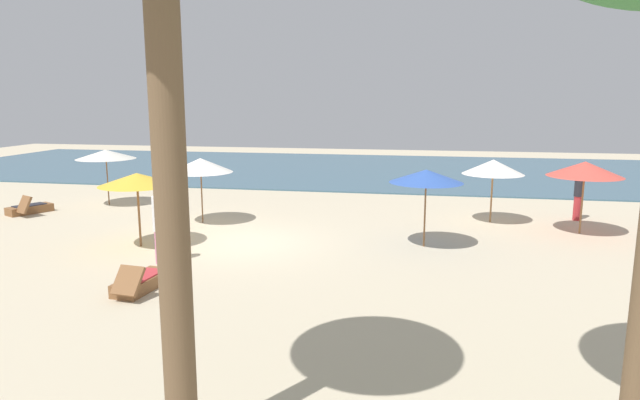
{
  "coord_description": "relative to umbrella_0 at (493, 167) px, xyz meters",
  "views": [
    {
      "loc": [
        5.0,
        -14.62,
        4.11
      ],
      "look_at": [
        2.0,
        1.3,
        1.1
      ],
      "focal_mm": 30.91,
      "sensor_mm": 36.0,
      "label": 1
    }
  ],
  "objects": [
    {
      "name": "ground_plane",
      "position": [
        -7.28,
        -4.18,
        -1.87
      ],
      "size": [
        60.0,
        60.0,
        0.0
      ],
      "primitive_type": "plane",
      "color": "beige"
    },
    {
      "name": "ocean_water",
      "position": [
        -7.28,
        12.82,
        -1.84
      ],
      "size": [
        48.0,
        16.0,
        0.06
      ],
      "primitive_type": "cube",
      "color": "#3D6075",
      "rests_on": "ground_plane"
    },
    {
      "name": "umbrella_0",
      "position": [
        0.0,
        0.0,
        0.0
      ],
      "size": [
        2.02,
        2.02,
        2.11
      ],
      "color": "olive",
      "rests_on": "ground_plane"
    },
    {
      "name": "umbrella_1",
      "position": [
        -14.28,
        0.38,
        0.11
      ],
      "size": [
        2.23,
        2.23,
        2.16
      ],
      "color": "brown",
      "rests_on": "ground_plane"
    },
    {
      "name": "umbrella_2",
      "position": [
        -9.47,
        -1.86,
        0.07
      ],
      "size": [
        2.11,
        2.11,
        2.17
      ],
      "color": "brown",
      "rests_on": "ground_plane"
    },
    {
      "name": "umbrella_3",
      "position": [
        2.53,
        -1.12,
        0.13
      ],
      "size": [
        2.21,
        2.21,
        2.23
      ],
      "color": "olive",
      "rests_on": "ground_plane"
    },
    {
      "name": "umbrella_4",
      "position": [
        -2.18,
        -3.55,
        0.13
      ],
      "size": [
        2.03,
        2.03,
        2.18
      ],
      "color": "brown",
      "rests_on": "ground_plane"
    },
    {
      "name": "umbrella_6",
      "position": [
        -10.02,
        -5.0,
        0.03
      ],
      "size": [
        2.09,
        2.09,
        2.08
      ],
      "color": "brown",
      "rests_on": "ground_plane"
    },
    {
      "name": "lounger_0",
      "position": [
        -8.21,
        -8.31,
        -1.69
      ],
      "size": [
        0.77,
        1.74,
        0.7
      ],
      "color": "brown",
      "rests_on": "ground_plane"
    },
    {
      "name": "lounger_1",
      "position": [
        -16.2,
        -1.64,
        -1.69
      ],
      "size": [
        1.24,
        1.72,
        0.75
      ],
      "color": "brown",
      "rests_on": "ground_plane"
    },
    {
      "name": "person_0",
      "position": [
        -8.69,
        -6.4,
        -0.87
      ],
      "size": [
        0.35,
        0.35,
        1.94
      ],
      "color": "#D17299",
      "rests_on": "ground_plane"
    },
    {
      "name": "person_1",
      "position": [
        2.93,
        0.86,
        -0.87
      ],
      "size": [
        0.32,
        0.32,
        1.91
      ],
      "color": "#BF3338",
      "rests_on": "ground_plane"
    }
  ]
}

